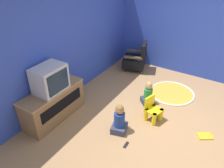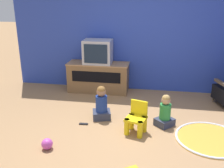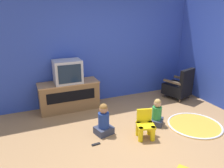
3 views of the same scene
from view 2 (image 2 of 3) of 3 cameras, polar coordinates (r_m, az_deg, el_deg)
name	(u,v)px [view 2 (image 2 of 3)]	position (r m, az deg, el deg)	size (l,w,h in m)	color
ground_plane	(137,140)	(4.07, 5.40, -12.11)	(30.00, 30.00, 0.00)	#9E754C
wall_back	(132,31)	(5.84, 4.46, 11.33)	(5.38, 0.12, 2.61)	#2D47B2
tv_cabinet	(98,77)	(5.85, -2.98, 1.62)	(1.35, 0.49, 0.65)	brown
television	(98,52)	(5.69, -3.11, 7.03)	(0.60, 0.44, 0.51)	#B7B7BC
yellow_kid_chair	(136,121)	(4.19, 5.30, -7.94)	(0.37, 0.36, 0.51)	yellow
play_mat	(210,139)	(4.35, 20.64, -11.08)	(1.06, 1.06, 0.04)	gold
child_watching_left	(101,105)	(4.60, -2.31, -4.49)	(0.37, 0.34, 0.60)	#33384C
child_watching_center	(165,112)	(4.45, 11.48, -6.08)	(0.37, 0.37, 0.55)	#33384C
toy_ball	(47,144)	(3.93, -13.94, -12.54)	(0.16, 0.16, 0.16)	#CC4CB2
remote_control	(84,124)	(4.51, -6.21, -8.63)	(0.15, 0.05, 0.02)	black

